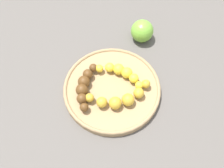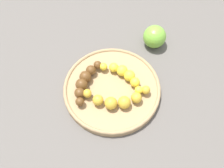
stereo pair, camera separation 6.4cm
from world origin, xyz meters
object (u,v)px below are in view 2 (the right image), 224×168
(banana_yellow, at_px, (124,74))
(banana_spotted, at_px, (117,100))
(fruit_bowl, at_px, (112,89))
(apple_green, at_px, (155,37))
(banana_overripe, at_px, (85,81))

(banana_yellow, height_order, banana_spotted, banana_spotted)
(fruit_bowl, height_order, banana_yellow, banana_yellow)
(fruit_bowl, height_order, banana_spotted, banana_spotted)
(fruit_bowl, height_order, apple_green, apple_green)
(fruit_bowl, distance_m, banana_yellow, 0.05)
(banana_yellow, distance_m, banana_spotted, 0.08)
(fruit_bowl, relative_size, banana_overripe, 2.39)
(banana_overripe, relative_size, apple_green, 1.62)
(fruit_bowl, bearing_deg, banana_spotted, 84.37)
(fruit_bowl, bearing_deg, apple_green, -150.21)
(banana_spotted, relative_size, apple_green, 2.46)
(fruit_bowl, height_order, banana_overripe, banana_overripe)
(fruit_bowl, xyz_separation_m, banana_yellow, (-0.04, -0.02, 0.02))
(fruit_bowl, relative_size, apple_green, 3.86)
(fruit_bowl, xyz_separation_m, banana_overripe, (0.06, -0.04, 0.02))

